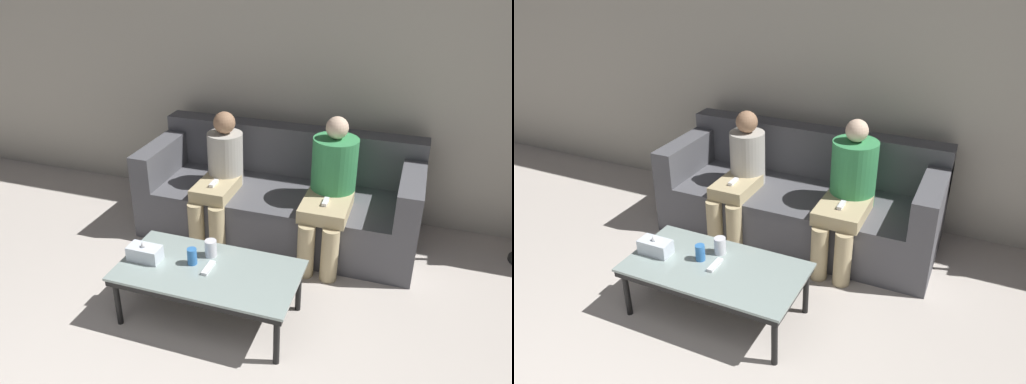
# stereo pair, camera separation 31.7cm
# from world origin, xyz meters

# --- Properties ---
(wall_back) EXTENTS (12.00, 0.06, 2.60)m
(wall_back) POSITION_xyz_m (0.00, 3.45, 1.30)
(wall_back) COLOR #B7B2A3
(wall_back) RESTS_ON ground_plane
(couch) EXTENTS (2.29, 0.91, 0.86)m
(couch) POSITION_xyz_m (0.00, 2.93, 0.32)
(couch) COLOR #515156
(couch) RESTS_ON ground_plane
(coffee_table) EXTENTS (1.19, 0.62, 0.39)m
(coffee_table) POSITION_xyz_m (-0.12, 1.68, 0.35)
(coffee_table) COLOR #8C9E99
(coffee_table) RESTS_ON ground_plane
(cup_near_left) EXTENTS (0.06, 0.06, 0.11)m
(cup_near_left) POSITION_xyz_m (-0.25, 1.70, 0.44)
(cup_near_left) COLOR #3372BF
(cup_near_left) RESTS_ON coffee_table
(cup_near_right) EXTENTS (0.08, 0.08, 0.12)m
(cup_near_right) POSITION_xyz_m (-0.17, 1.83, 0.45)
(cup_near_right) COLOR silver
(cup_near_right) RESTS_ON coffee_table
(tissue_box) EXTENTS (0.22, 0.12, 0.13)m
(tissue_box) POSITION_xyz_m (-0.56, 1.65, 0.44)
(tissue_box) COLOR silver
(tissue_box) RESTS_ON coffee_table
(game_remote) EXTENTS (0.04, 0.15, 0.02)m
(game_remote) POSITION_xyz_m (-0.12, 1.68, 0.40)
(game_remote) COLOR white
(game_remote) RESTS_ON coffee_table
(seated_person_left_end) EXTENTS (0.31, 0.64, 1.06)m
(seated_person_left_end) POSITION_xyz_m (-0.46, 2.69, 0.56)
(seated_person_left_end) COLOR tan
(seated_person_left_end) RESTS_ON ground_plane
(seated_person_mid_left) EXTENTS (0.35, 0.71, 1.12)m
(seated_person_mid_left) POSITION_xyz_m (0.46, 2.71, 0.60)
(seated_person_mid_left) COLOR tan
(seated_person_mid_left) RESTS_ON ground_plane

